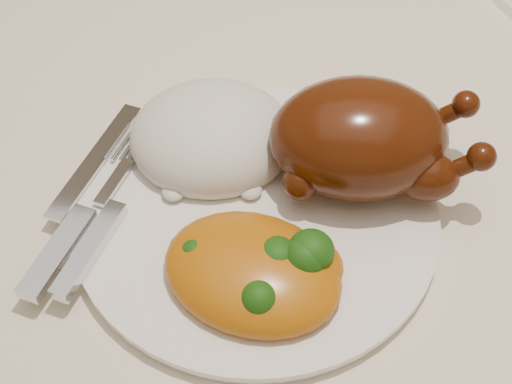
# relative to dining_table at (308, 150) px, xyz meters

# --- Properties ---
(dining_table) EXTENTS (1.60, 0.90, 0.76)m
(dining_table) POSITION_rel_dining_table_xyz_m (0.00, 0.00, 0.00)
(dining_table) COLOR brown
(dining_table) RESTS_ON floor
(tablecloth) EXTENTS (1.73, 1.03, 0.18)m
(tablecloth) POSITION_rel_dining_table_xyz_m (0.00, 0.00, 0.07)
(tablecloth) COLOR white
(tablecloth) RESTS_ON dining_table
(dinner_plate) EXTENTS (0.28, 0.28, 0.01)m
(dinner_plate) POSITION_rel_dining_table_xyz_m (-0.03, -0.18, 0.11)
(dinner_plate) COLOR white
(dinner_plate) RESTS_ON tablecloth
(roast_chicken) EXTENTS (0.17, 0.12, 0.08)m
(roast_chicken) POSITION_rel_dining_table_xyz_m (0.04, -0.13, 0.15)
(roast_chicken) COLOR #4B1C08
(roast_chicken) RESTS_ON dinner_plate
(rice_mound) EXTENTS (0.15, 0.14, 0.07)m
(rice_mound) POSITION_rel_dining_table_xyz_m (-0.07, -0.12, 0.13)
(rice_mound) COLOR white
(rice_mound) RESTS_ON dinner_plate
(mac_and_cheese) EXTENTS (0.14, 0.12, 0.05)m
(mac_and_cheese) POSITION_rel_dining_table_xyz_m (-0.02, -0.24, 0.12)
(mac_and_cheese) COLOR #B7700B
(mac_and_cheese) RESTS_ON dinner_plate
(cutlery) EXTENTS (0.06, 0.19, 0.01)m
(cutlery) POSITION_rel_dining_table_xyz_m (-0.15, -0.21, 0.12)
(cutlery) COLOR silver
(cutlery) RESTS_ON dinner_plate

